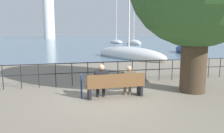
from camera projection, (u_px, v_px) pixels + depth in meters
name	position (u px, v px, depth m)	size (l,w,h in m)	color
ground_plane	(115.00, 97.00, 8.13)	(1000.00, 1000.00, 0.00)	gray
harbor_water	(59.00, 36.00, 161.22)	(600.00, 300.00, 0.01)	slate
park_bench	(116.00, 86.00, 8.00)	(2.14, 0.45, 0.90)	brown
seated_person_left	(101.00, 80.00, 7.91)	(0.50, 0.35, 1.24)	black
seated_person_right	(129.00, 79.00, 8.17)	(0.45, 0.35, 1.17)	brown
promenade_railing	(103.00, 69.00, 10.11)	(14.31, 0.04, 1.05)	black
closed_umbrella	(81.00, 84.00, 7.82)	(0.09, 0.09, 0.95)	navy
sailboat_0	(129.00, 55.00, 20.49)	(5.64, 8.81, 11.95)	white
sailboat_1	(188.00, 50.00, 25.83)	(3.02, 5.89, 8.03)	navy
sailboat_2	(116.00, 42.00, 52.61)	(3.13, 8.21, 12.60)	silver
sailboat_3	(134.00, 43.00, 45.13)	(2.76, 5.35, 8.84)	white
harbor_lighthouse	(49.00, 15.00, 92.41)	(4.65, 4.65, 21.74)	white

